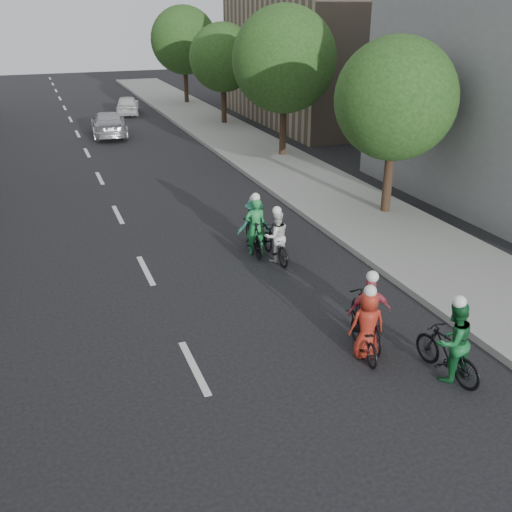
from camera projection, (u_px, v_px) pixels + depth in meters
ground at (194, 367)px, 11.58m from camera, size 120.00×120.00×0.00m
sidewalk_right at (320, 189)px, 22.74m from camera, size 4.00×80.00×0.15m
curb_right at (275, 194)px, 22.09m from camera, size 0.18×80.00×0.18m
bldg_se at (335, 54)px, 35.78m from camera, size 10.00×14.00×8.00m
tree_r_0 at (395, 99)px, 18.55m from camera, size 4.00×4.00×5.97m
tree_r_1 at (284, 60)px, 26.01m from camera, size 4.80×4.80×6.93m
tree_r_2 at (223, 58)px, 33.92m from camera, size 4.00×4.00×5.97m
tree_r_3 at (184, 40)px, 41.38m from camera, size 4.80×4.80×6.93m
cyclist_0 at (276, 241)px, 16.29m from camera, size 0.74×1.86×1.65m
cyclist_1 at (255, 233)px, 16.71m from camera, size 0.72×1.77×1.88m
cyclist_2 at (365, 331)px, 11.80m from camera, size 0.87×1.67×1.65m
cyclist_3 at (450, 347)px, 11.03m from camera, size 0.89×1.73×1.82m
cyclist_4 at (253, 228)px, 17.07m from camera, size 1.05×1.55×1.70m
cyclist_5 at (367, 316)px, 12.20m from camera, size 0.99×1.96×1.74m
follow_car_lead at (109, 124)px, 32.22m from camera, size 2.24×4.75×1.34m
follow_car_trail at (127, 105)px, 38.71m from camera, size 2.16×3.89×1.25m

